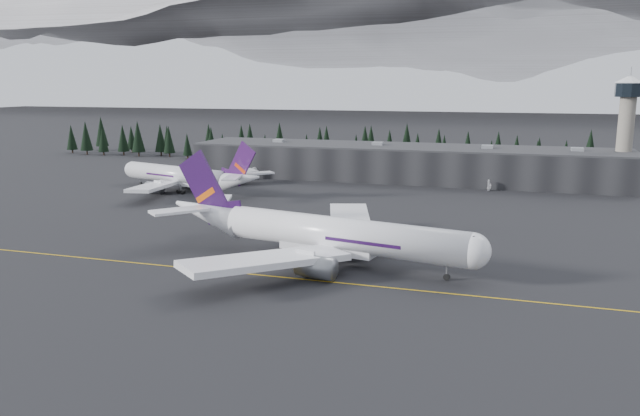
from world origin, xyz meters
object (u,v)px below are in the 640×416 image
(control_tower, at_px, (627,120))
(jet_parked, at_px, (187,176))
(gse_vehicle_a, at_px, (255,178))
(terminal, at_px, (404,163))
(jet_main, at_px, (315,232))
(gse_vehicle_b, at_px, (489,189))

(control_tower, xyz_separation_m, jet_parked, (-139.03, -51.59, -18.28))
(jet_parked, bearing_deg, control_tower, -142.69)
(jet_parked, xyz_separation_m, gse_vehicle_a, (10.77, 31.42, -4.49))
(terminal, relative_size, jet_main, 2.24)
(gse_vehicle_b, bearing_deg, control_tower, 110.66)
(control_tower, relative_size, gse_vehicle_b, 9.76)
(terminal, distance_m, gse_vehicle_a, 56.25)
(jet_parked, bearing_deg, gse_vehicle_b, -144.93)
(control_tower, height_order, jet_parked, control_tower)
(jet_main, bearing_deg, jet_parked, 146.05)
(jet_main, height_order, jet_parked, jet_main)
(terminal, xyz_separation_m, gse_vehicle_b, (32.02, -17.16, -5.64))
(jet_main, xyz_separation_m, jet_parked, (-65.92, 65.74, -0.86))
(gse_vehicle_a, height_order, gse_vehicle_b, gse_vehicle_b)
(gse_vehicle_a, xyz_separation_m, gse_vehicle_b, (85.28, 0.01, 0.02))
(gse_vehicle_a, bearing_deg, terminal, 22.65)
(control_tower, distance_m, gse_vehicle_a, 131.82)
(control_tower, bearing_deg, jet_main, -121.93)
(terminal, xyz_separation_m, jet_main, (1.89, -114.33, -0.32))
(terminal, height_order, jet_main, jet_main)
(terminal, distance_m, jet_parked, 80.39)
(control_tower, relative_size, jet_parked, 0.62)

